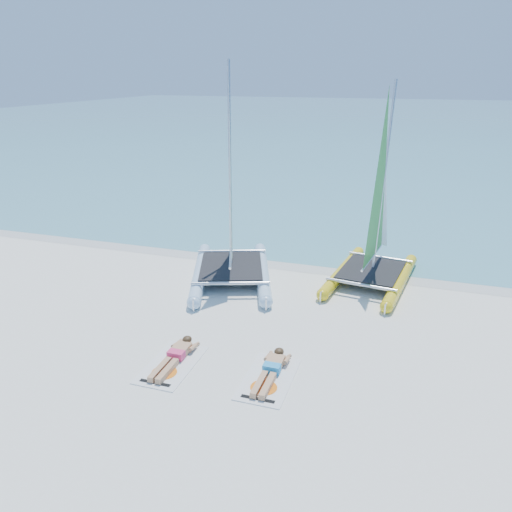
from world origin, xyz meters
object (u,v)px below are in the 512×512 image
(sunbather_a, at_px, (175,356))
(sunbather_b, at_px, (271,369))
(catamaran_blue, at_px, (230,216))
(towel_a, at_px, (172,364))
(catamaran_yellow, at_px, (379,218))
(towel_b, at_px, (269,379))

(sunbather_a, height_order, sunbather_b, same)
(catamaran_blue, relative_size, towel_a, 3.61)
(catamaran_blue, height_order, catamaran_yellow, catamaran_blue)
(catamaran_blue, height_order, sunbather_a, catamaran_blue)
(towel_a, relative_size, sunbather_b, 1.07)
(catamaran_yellow, relative_size, sunbather_b, 3.54)
(catamaran_blue, bearing_deg, sunbather_b, -80.15)
(towel_b, bearing_deg, towel_a, -176.20)
(catamaran_blue, height_order, towel_b, catamaran_blue)
(sunbather_a, distance_m, sunbather_b, 2.20)
(catamaran_blue, relative_size, towel_b, 3.61)
(sunbather_b, bearing_deg, catamaran_yellow, 76.14)
(catamaran_yellow, bearing_deg, towel_b, -95.97)
(sunbather_a, distance_m, towel_b, 2.20)
(sunbather_a, bearing_deg, sunbather_b, 3.80)
(sunbather_a, height_order, towel_b, sunbather_a)
(towel_a, bearing_deg, sunbather_a, 90.00)
(sunbather_b, bearing_deg, towel_b, -90.00)
(catamaran_yellow, distance_m, towel_a, 7.84)
(towel_b, bearing_deg, catamaran_blue, 118.62)
(sunbather_a, bearing_deg, towel_b, -1.20)
(sunbather_a, relative_size, towel_b, 0.93)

